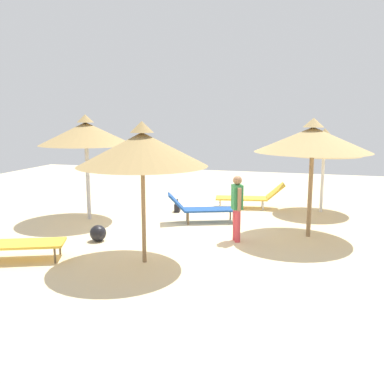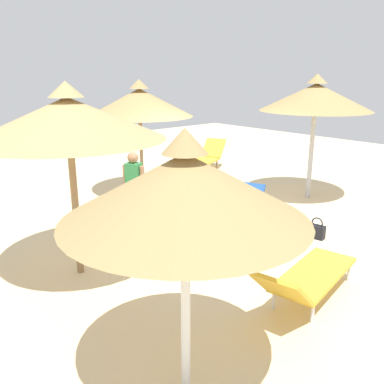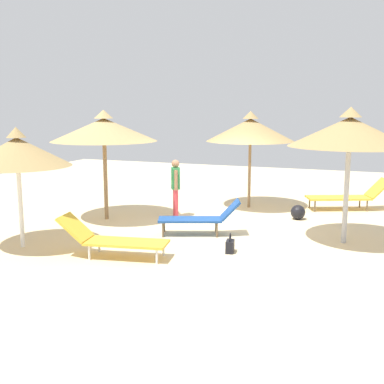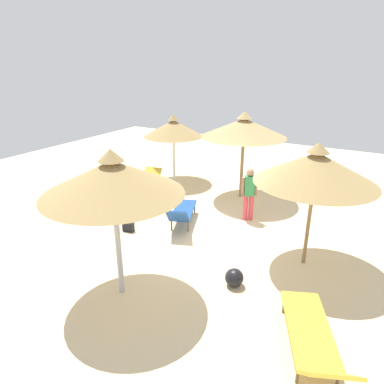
{
  "view_description": "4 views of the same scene",
  "coord_description": "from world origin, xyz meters",
  "px_view_note": "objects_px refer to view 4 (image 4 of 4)",
  "views": [
    {
      "loc": [
        10.14,
        3.18,
        2.94
      ],
      "look_at": [
        -0.08,
        0.24,
        1.01
      ],
      "focal_mm": 40.03,
      "sensor_mm": 36.0,
      "label": 1
    },
    {
      "loc": [
        -5.83,
        5.63,
        2.98
      ],
      "look_at": [
        -0.23,
        0.68,
        0.79
      ],
      "focal_mm": 38.35,
      "sensor_mm": 36.0,
      "label": 2
    },
    {
      "loc": [
        -11.21,
        -3.51,
        2.95
      ],
      "look_at": [
        -0.6,
        0.59,
        0.93
      ],
      "focal_mm": 45.16,
      "sensor_mm": 36.0,
      "label": 3
    },
    {
      "loc": [
        3.6,
        -7.23,
        4.35
      ],
      "look_at": [
        -0.68,
        0.3,
        1.03
      ],
      "focal_mm": 32.13,
      "sensor_mm": 36.0,
      "label": 4
    }
  ],
  "objects_px": {
    "parasol_umbrella_near_left": "(316,168)",
    "handbag": "(128,226)",
    "parasol_umbrella_front": "(112,178)",
    "parasol_umbrella_back": "(244,128)",
    "beach_ball": "(234,278)",
    "parasol_umbrella_far_right": "(173,128)",
    "lounge_chair_edge": "(182,212)",
    "lounge_chair_near_right": "(142,188)",
    "lounge_chair_far_left": "(313,339)",
    "person_standing_center": "(249,192)"
  },
  "relations": [
    {
      "from": "lounge_chair_edge",
      "to": "parasol_umbrella_back",
      "type": "bearing_deg",
      "value": 78.44
    },
    {
      "from": "person_standing_center",
      "to": "beach_ball",
      "type": "distance_m",
      "value": 3.33
    },
    {
      "from": "parasol_umbrella_near_left",
      "to": "handbag",
      "type": "distance_m",
      "value": 5.05
    },
    {
      "from": "parasol_umbrella_near_left",
      "to": "person_standing_center",
      "type": "relative_size",
      "value": 1.81
    },
    {
      "from": "parasol_umbrella_far_right",
      "to": "handbag",
      "type": "distance_m",
      "value": 4.79
    },
    {
      "from": "parasol_umbrella_back",
      "to": "parasol_umbrella_front",
      "type": "height_order",
      "value": "parasol_umbrella_front"
    },
    {
      "from": "parasol_umbrella_far_right",
      "to": "lounge_chair_near_right",
      "type": "height_order",
      "value": "parasol_umbrella_far_right"
    },
    {
      "from": "person_standing_center",
      "to": "parasol_umbrella_near_left",
      "type": "bearing_deg",
      "value": -38.0
    },
    {
      "from": "lounge_chair_near_right",
      "to": "parasol_umbrella_front",
      "type": "bearing_deg",
      "value": -57.21
    },
    {
      "from": "beach_ball",
      "to": "handbag",
      "type": "bearing_deg",
      "value": 166.49
    },
    {
      "from": "parasol_umbrella_far_right",
      "to": "handbag",
      "type": "relative_size",
      "value": 6.22
    },
    {
      "from": "parasol_umbrella_near_left",
      "to": "handbag",
      "type": "bearing_deg",
      "value": -170.31
    },
    {
      "from": "parasol_umbrella_back",
      "to": "lounge_chair_far_left",
      "type": "xyz_separation_m",
      "value": [
        3.57,
        -5.92,
        -1.94
      ]
    },
    {
      "from": "handbag",
      "to": "beach_ball",
      "type": "relative_size",
      "value": 1.06
    },
    {
      "from": "person_standing_center",
      "to": "lounge_chair_near_right",
      "type": "bearing_deg",
      "value": -176.98
    },
    {
      "from": "parasol_umbrella_back",
      "to": "lounge_chair_far_left",
      "type": "bearing_deg",
      "value": -58.93
    },
    {
      "from": "parasol_umbrella_front",
      "to": "parasol_umbrella_far_right",
      "type": "distance_m",
      "value": 6.95
    },
    {
      "from": "lounge_chair_near_right",
      "to": "parasol_umbrella_far_right",
      "type": "bearing_deg",
      "value": 91.69
    },
    {
      "from": "parasol_umbrella_front",
      "to": "lounge_chair_near_right",
      "type": "xyz_separation_m",
      "value": [
        -2.72,
        4.22,
        -2.04
      ]
    },
    {
      "from": "parasol_umbrella_back",
      "to": "person_standing_center",
      "type": "relative_size",
      "value": 1.84
    },
    {
      "from": "parasol_umbrella_front",
      "to": "parasol_umbrella_back",
      "type": "bearing_deg",
      "value": 89.08
    },
    {
      "from": "parasol_umbrella_back",
      "to": "handbag",
      "type": "bearing_deg",
      "value": -113.19
    },
    {
      "from": "lounge_chair_near_right",
      "to": "lounge_chair_far_left",
      "type": "bearing_deg",
      "value": -32.75
    },
    {
      "from": "parasol_umbrella_back",
      "to": "lounge_chair_near_right",
      "type": "relative_size",
      "value": 1.28
    },
    {
      "from": "person_standing_center",
      "to": "handbag",
      "type": "height_order",
      "value": "person_standing_center"
    },
    {
      "from": "lounge_chair_far_left",
      "to": "lounge_chair_near_right",
      "type": "bearing_deg",
      "value": 147.25
    },
    {
      "from": "parasol_umbrella_back",
      "to": "handbag",
      "type": "height_order",
      "value": "parasol_umbrella_back"
    },
    {
      "from": "person_standing_center",
      "to": "lounge_chair_far_left",
      "type": "bearing_deg",
      "value": -58.03
    },
    {
      "from": "lounge_chair_near_right",
      "to": "lounge_chair_far_left",
      "type": "distance_m",
      "value": 7.59
    },
    {
      "from": "lounge_chair_near_right",
      "to": "lounge_chair_far_left",
      "type": "relative_size",
      "value": 0.94
    },
    {
      "from": "parasol_umbrella_far_right",
      "to": "lounge_chair_near_right",
      "type": "bearing_deg",
      "value": -88.31
    },
    {
      "from": "lounge_chair_far_left",
      "to": "lounge_chair_edge",
      "type": "xyz_separation_m",
      "value": [
        -4.16,
        3.04,
        -0.0
      ]
    },
    {
      "from": "person_standing_center",
      "to": "beach_ball",
      "type": "xyz_separation_m",
      "value": [
        0.9,
        -3.13,
        -0.68
      ]
    },
    {
      "from": "parasol_umbrella_back",
      "to": "lounge_chair_near_right",
      "type": "height_order",
      "value": "parasol_umbrella_back"
    },
    {
      "from": "parasol_umbrella_front",
      "to": "parasol_umbrella_far_right",
      "type": "relative_size",
      "value": 1.16
    },
    {
      "from": "lounge_chair_edge",
      "to": "person_standing_center",
      "type": "xyz_separation_m",
      "value": [
        1.47,
        1.26,
        0.46
      ]
    },
    {
      "from": "parasol_umbrella_near_left",
      "to": "lounge_chair_far_left",
      "type": "height_order",
      "value": "parasol_umbrella_near_left"
    },
    {
      "from": "lounge_chair_far_left",
      "to": "lounge_chair_edge",
      "type": "height_order",
      "value": "lounge_chair_far_left"
    },
    {
      "from": "parasol_umbrella_front",
      "to": "handbag",
      "type": "distance_m",
      "value": 3.49
    },
    {
      "from": "parasol_umbrella_far_right",
      "to": "handbag",
      "type": "bearing_deg",
      "value": -74.12
    },
    {
      "from": "parasol_umbrella_near_left",
      "to": "parasol_umbrella_far_right",
      "type": "relative_size",
      "value": 1.11
    },
    {
      "from": "beach_ball",
      "to": "parasol_umbrella_far_right",
      "type": "bearing_deg",
      "value": 132.65
    },
    {
      "from": "parasol_umbrella_front",
      "to": "beach_ball",
      "type": "xyz_separation_m",
      "value": [
        1.88,
        1.29,
        -2.23
      ]
    },
    {
      "from": "lounge_chair_near_right",
      "to": "beach_ball",
      "type": "distance_m",
      "value": 5.46
    },
    {
      "from": "parasol_umbrella_far_right",
      "to": "beach_ball",
      "type": "relative_size",
      "value": 6.6
    },
    {
      "from": "beach_ball",
      "to": "parasol_umbrella_back",
      "type": "bearing_deg",
      "value": 110.63
    },
    {
      "from": "parasol_umbrella_front",
      "to": "beach_ball",
      "type": "bearing_deg",
      "value": 34.44
    },
    {
      "from": "lounge_chair_edge",
      "to": "beach_ball",
      "type": "relative_size",
      "value": 5.09
    },
    {
      "from": "parasol_umbrella_front",
      "to": "beach_ball",
      "type": "height_order",
      "value": "parasol_umbrella_front"
    },
    {
      "from": "lounge_chair_near_right",
      "to": "lounge_chair_edge",
      "type": "height_order",
      "value": "lounge_chair_edge"
    }
  ]
}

